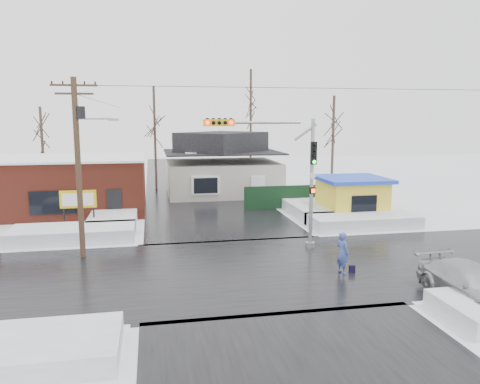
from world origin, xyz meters
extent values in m
plane|color=white|center=(0.00, 0.00, 0.00)|extent=(120.00, 120.00, 0.00)
cube|color=black|center=(0.00, 0.00, 0.01)|extent=(10.00, 120.00, 0.02)
cube|color=black|center=(0.00, 0.00, 0.01)|extent=(120.00, 10.00, 0.02)
cube|color=white|center=(-9.00, 7.00, 0.40)|extent=(7.00, 3.00, 0.80)
cube|color=white|center=(9.00, 7.00, 0.40)|extent=(7.00, 3.00, 0.80)
cube|color=white|center=(-7.00, 12.00, 0.40)|extent=(3.00, 8.00, 0.80)
cube|color=white|center=(7.00, 12.00, 0.40)|extent=(3.00, 8.00, 0.80)
cylinder|color=gray|center=(4.00, 3.00, 3.50)|extent=(0.20, 0.20, 7.00)
cylinder|color=gray|center=(4.00, 3.00, 0.15)|extent=(0.50, 0.50, 0.30)
cylinder|color=gray|center=(1.00, 3.00, 6.80)|extent=(4.60, 0.14, 0.14)
cube|color=gold|center=(-1.00, 3.00, 6.80)|extent=(1.60, 0.28, 0.35)
sphere|color=#FF0C0C|center=(-1.60, 2.84, 6.80)|extent=(0.20, 0.20, 0.20)
sphere|color=#FF0C0C|center=(-0.40, 2.84, 6.80)|extent=(0.20, 0.20, 0.20)
cube|color=black|center=(4.00, 2.80, 5.20)|extent=(0.30, 0.22, 1.20)
sphere|color=#0CE533|center=(4.00, 2.66, 4.75)|extent=(0.18, 0.18, 0.18)
cube|color=black|center=(4.00, 2.80, 3.20)|extent=(0.30, 0.20, 0.35)
cylinder|color=#382619|center=(-8.00, 3.50, 4.50)|extent=(0.28, 0.28, 9.00)
cube|color=#382619|center=(-8.00, 3.50, 8.60)|extent=(2.20, 0.10, 0.10)
cube|color=#382619|center=(-8.00, 3.50, 8.20)|extent=(1.80, 0.10, 0.10)
cylinder|color=black|center=(-7.75, 3.50, 7.30)|extent=(0.44, 0.44, 0.60)
cylinder|color=gray|center=(-7.10, 3.50, 7.00)|extent=(1.80, 0.08, 0.08)
cube|color=gray|center=(-6.20, 3.50, 6.95)|extent=(0.50, 0.22, 0.12)
cube|color=maroon|center=(-11.00, 16.00, 2.00)|extent=(12.00, 8.00, 4.00)
cube|color=white|center=(-11.00, 16.00, 4.05)|extent=(12.20, 8.20, 0.15)
cube|color=black|center=(-11.00, 11.98, 1.40)|extent=(3.00, 0.08, 1.60)
cube|color=black|center=(-7.00, 11.98, 1.10)|extent=(1.00, 0.08, 2.20)
cylinder|color=black|center=(-9.90, 9.50, 0.90)|extent=(0.10, 0.10, 1.80)
cylinder|color=black|center=(-8.10, 9.50, 0.90)|extent=(0.10, 0.10, 1.80)
cube|color=gold|center=(-9.00, 9.50, 2.00)|extent=(2.20, 0.18, 1.10)
cube|color=white|center=(-9.00, 9.39, 2.00)|extent=(1.90, 0.02, 0.80)
cube|color=beige|center=(2.00, 22.00, 1.50)|extent=(10.00, 8.00, 3.00)
cube|color=black|center=(2.00, 22.00, 3.90)|extent=(10.40, 8.40, 0.12)
pyramid|color=black|center=(2.00, 22.00, 4.86)|extent=(9.00, 7.00, 1.80)
cube|color=maroon|center=(5.20, 23.00, 4.90)|extent=(0.70, 0.70, 1.40)
cube|color=white|center=(0.00, 17.95, 1.40)|extent=(2.40, 0.12, 1.60)
cube|color=yellow|center=(9.50, 10.00, 1.30)|extent=(4.00, 4.00, 2.60)
cube|color=#192EC2|center=(9.50, 10.00, 2.75)|extent=(4.60, 4.60, 0.25)
cube|color=black|center=(9.50, 7.97, 1.30)|extent=(1.80, 0.06, 1.20)
cube|color=black|center=(6.50, 14.00, 0.90)|extent=(8.00, 0.12, 1.80)
cylinder|color=#332821|center=(-4.00, 26.00, 5.00)|extent=(0.24, 0.24, 10.00)
cylinder|color=#332821|center=(6.00, 28.00, 6.00)|extent=(0.24, 0.24, 12.00)
cylinder|color=#332821|center=(12.00, 20.00, 4.50)|extent=(0.24, 0.24, 9.00)
cylinder|color=#332821|center=(-14.00, 24.00, 4.00)|extent=(0.24, 0.24, 8.00)
imported|color=#3B4EA6|center=(3.99, -1.39, 0.96)|extent=(0.66, 0.81, 1.92)
imported|color=#AFB1B6|center=(7.47, -5.59, 0.73)|extent=(2.28, 5.13, 1.46)
cube|color=black|center=(4.47, -1.43, 0.17)|extent=(0.28, 0.13, 0.35)
camera|label=1|loc=(-4.43, -20.68, 7.08)|focal=35.00mm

